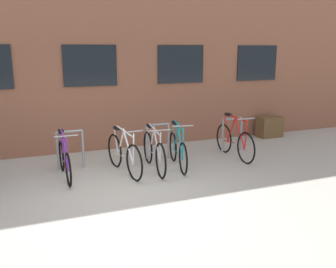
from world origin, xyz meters
The scene contains 9 objects.
ground_plane centered at (0.00, 0.00, 0.00)m, with size 42.00×42.00×0.00m, color #B2ADA0.
storefront_building centered at (0.00, 6.51, 3.02)m, with size 28.00×6.66×6.04m.
bike_rack centered at (0.27, 1.90, 0.52)m, with size 6.59×0.05×0.86m.
bicycle_purple centered at (-0.91, 1.39, 0.37)m, with size 0.44×1.67×0.99m.
bicycle_red centered at (3.03, 1.39, 0.40)m, with size 0.44×1.75×1.05m.
bicycle_white centered at (0.27, 1.24, 0.40)m, with size 0.44×1.76×1.00m.
bicycle_teal centered at (1.48, 1.21, 0.38)m, with size 0.47×1.67×1.04m.
bicycle_silver centered at (0.93, 1.21, 0.39)m, with size 0.44×1.81×1.00m.
planter_box centered at (5.12, 2.85, 0.30)m, with size 0.70×0.44×0.60m, color brown.
Camera 1 is at (-1.61, -6.02, 2.54)m, focal length 39.72 mm.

